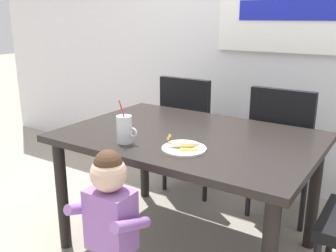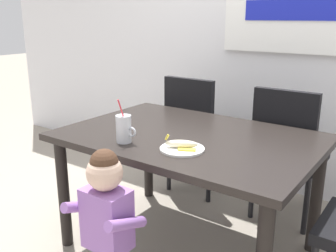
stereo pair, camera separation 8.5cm
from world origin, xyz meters
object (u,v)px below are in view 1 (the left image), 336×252
toddler_standing (110,213)px  snack_plate (184,149)px  dining_chair_right (283,146)px  peeled_banana (184,144)px  dining_table (189,149)px  milk_cup (125,131)px  dining_chair_left (191,128)px

toddler_standing → snack_plate: 0.49m
snack_plate → dining_chair_right: bearing=75.0°
peeled_banana → dining_table: bearing=114.4°
milk_cup → peeled_banana: size_ratio=1.40×
dining_chair_left → peeled_banana: size_ratio=5.47×
dining_chair_left → snack_plate: size_ratio=4.17×
dining_chair_left → dining_chair_right: same height
dining_table → dining_chair_left: (-0.38, 0.71, -0.11)m
dining_table → dining_chair_right: dining_chair_right is taller
dining_chair_left → milk_cup: milk_cup is taller
dining_chair_right → toddler_standing: bearing=73.1°
dining_chair_left → toddler_standing: (0.34, -1.36, -0.02)m
toddler_standing → milk_cup: bearing=117.6°
toddler_standing → dining_table: bearing=86.3°
dining_chair_left → dining_chair_right: bearing=177.8°
dining_table → peeled_banana: (0.11, -0.25, 0.12)m
peeled_banana → milk_cup: bearing=-166.8°
snack_plate → peeled_banana: 0.03m
dining_table → toddler_standing: toddler_standing is taller
dining_chair_right → toddler_standing: size_ratio=1.15×
toddler_standing → milk_cup: milk_cup is taller
dining_chair_left → toddler_standing: 1.40m
dining_chair_left → dining_chair_right: size_ratio=1.00×
dining_table → dining_chair_right: bearing=61.8°
dining_table → dining_chair_right: (0.36, 0.68, -0.11)m
milk_cup → peeled_banana: 0.34m
milk_cup → snack_plate: milk_cup is taller
dining_chair_right → milk_cup: (-0.58, -1.01, 0.27)m
dining_chair_left → dining_table: bearing=118.5°
dining_chair_left → snack_plate: 1.10m
dining_chair_right → snack_plate: size_ratio=4.17×
dining_chair_right → milk_cup: size_ratio=3.89×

